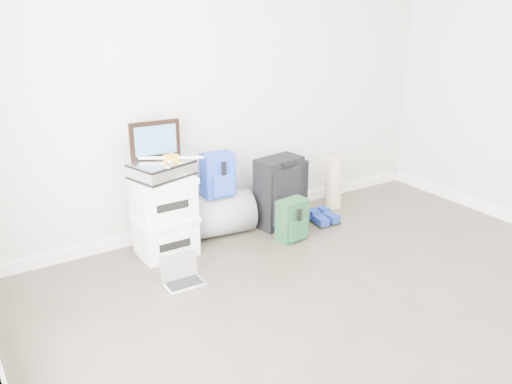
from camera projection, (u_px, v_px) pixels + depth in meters
ground at (437, 359)px, 3.26m from camera, size 5.00×5.00×0.00m
room_envelope at (475, 69)px, 2.67m from camera, size 4.52×5.02×2.71m
boxes_stack at (165, 216)px, 4.46m from camera, size 0.48×0.39×0.68m
briefcase at (162, 169)px, 4.32m from camera, size 0.53×0.44×0.13m
painting at (155, 140)px, 4.32m from camera, size 0.41×0.07×0.31m
drone at (171, 158)px, 4.31m from camera, size 0.46×0.46×0.05m
duffel_bag at (218, 215)px, 4.87m from camera, size 0.67×0.47×0.38m
blue_backpack at (218, 176)px, 4.71m from camera, size 0.28×0.21×0.39m
large_suitcase at (279, 192)px, 5.01m from camera, size 0.46×0.33×0.66m
green_backpack at (293, 221)px, 4.77m from camera, size 0.28×0.22×0.37m
carry_on at (291, 190)px, 5.22m from camera, size 0.40×0.33×0.55m
shoes at (323, 218)px, 5.16m from camera, size 0.24×0.27×0.09m
rolled_rug at (334, 183)px, 5.47m from camera, size 0.17×0.17×0.51m
laptop at (182, 276)px, 4.10m from camera, size 0.31×0.23×0.21m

